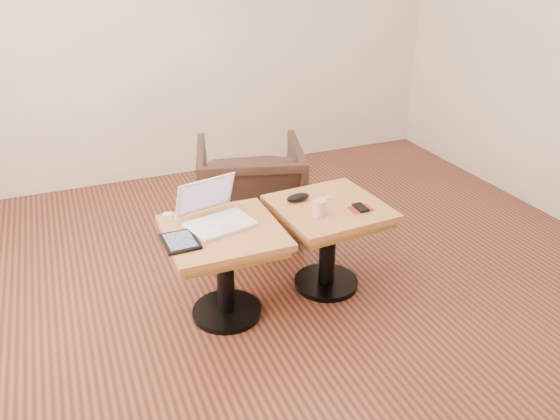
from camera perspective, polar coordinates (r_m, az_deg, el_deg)
name	(u,v)px	position (r m, az deg, el deg)	size (l,w,h in m)	color
room_shell	(305,69)	(2.61, 2.58, 14.46)	(4.52, 4.52, 2.71)	#3E1D13
side_table_left	(224,251)	(2.92, -5.87, -4.34)	(0.60, 0.60, 0.54)	black
side_table_right	(329,226)	(3.16, 5.09, -1.67)	(0.63, 0.63, 0.54)	black
laptop	(215,215)	(2.90, -6.76, -0.49)	(0.39, 0.38, 0.23)	white
tablet	(180,241)	(2.75, -10.40, -3.25)	(0.18, 0.22, 0.02)	black
charging_adapter	(168,216)	(3.00, -11.66, -0.58)	(0.04, 0.04, 0.03)	white
glasses_case	(298,197)	(3.13, 1.88, 1.33)	(0.14, 0.06, 0.05)	black
striped_cup	(319,208)	(2.96, 4.12, 0.22)	(0.07, 0.07, 0.09)	#F44B64
earbuds_tangle	(326,197)	(3.18, 4.86, 1.32)	(0.07, 0.05, 0.01)	white
phone_on_sleeve	(360,208)	(3.07, 8.41, 0.22)	(0.13, 0.11, 0.02)	#941606
armchair	(250,188)	(3.82, -3.12, 2.27)	(0.70, 0.72, 0.66)	black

